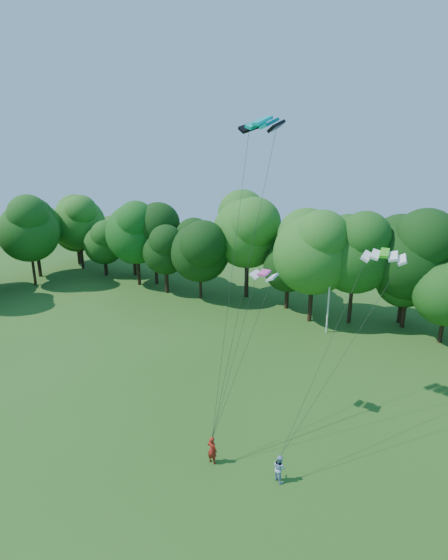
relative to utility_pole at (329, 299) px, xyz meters
The scene contains 9 objects.
ground 31.96m from the utility_pole, 91.05° to the right, with size 160.00×160.00×0.00m, color #204F15.
utility_pole is the anchor object (origin of this frame).
kite_flyer_left 23.77m from the utility_pole, 88.82° to the right, with size 0.70×0.46×1.91m, color #9E1F14.
kite_flyer_right 23.44m from the utility_pole, 78.18° to the right, with size 0.86×0.67×1.76m, color #A2BFE1.
kite_teal 23.65m from the utility_pole, 90.47° to the right, with size 3.34×2.24×0.65m.
kite_green 17.63m from the utility_pole, 60.13° to the right, with size 2.96×1.62×0.46m.
kite_pink 18.64m from the utility_pole, 87.77° to the right, with size 1.93×1.02×0.29m.
tree_back_west 29.34m from the utility_pole, behind, with size 9.40×9.40×13.67m.
tree_back_center 10.11m from the utility_pole, 40.57° to the left, with size 9.56×9.56×13.90m.
Camera 1 is at (13.82, -11.29, 19.43)m, focal length 28.00 mm.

